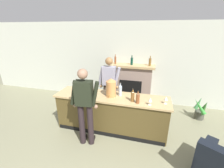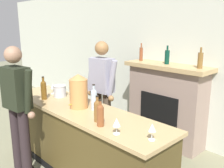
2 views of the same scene
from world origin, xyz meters
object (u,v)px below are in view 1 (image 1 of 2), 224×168
(ice_bucket_steel, at_px, (89,89))
(wine_bottle_rose_blush, at_px, (120,90))
(wine_bottle_merlot_tall, at_px, (133,96))
(wine_glass_by_dispenser, at_px, (108,88))
(person_customer, at_px, (85,105))
(wine_glass_front_left, at_px, (82,87))
(wine_glass_near_bucket, at_px, (150,100))
(wine_bottle_burgundy_dark, at_px, (138,98))
(wine_bottle_riesling_slim, at_px, (83,90))
(copper_dispenser, at_px, (111,87))
(potted_plant_corner, at_px, (200,110))
(fireplace_stone, at_px, (131,84))
(person_bartender, at_px, (109,85))
(wine_glass_mid_counter, at_px, (166,99))

(ice_bucket_steel, xyz_separation_m, wine_bottle_rose_blush, (0.83, -0.01, 0.06))
(wine_bottle_merlot_tall, height_order, wine_glass_by_dispenser, wine_bottle_merlot_tall)
(person_customer, height_order, wine_glass_front_left, person_customer)
(wine_glass_front_left, bearing_deg, ice_bucket_steel, -2.91)
(wine_glass_front_left, bearing_deg, wine_glass_near_bucket, -10.65)
(wine_bottle_burgundy_dark, height_order, wine_bottle_riesling_slim, wine_bottle_riesling_slim)
(copper_dispenser, xyz_separation_m, wine_bottle_riesling_slim, (-0.66, -0.15, -0.07))
(ice_bucket_steel, relative_size, wine_glass_front_left, 1.18)
(wine_bottle_riesling_slim, bearing_deg, wine_bottle_rose_blush, 14.91)
(person_customer, distance_m, wine_glass_front_left, 0.88)
(potted_plant_corner, relative_size, copper_dispenser, 1.46)
(ice_bucket_steel, distance_m, wine_glass_front_left, 0.22)
(wine_bottle_rose_blush, xyz_separation_m, wine_glass_near_bucket, (0.73, -0.31, -0.03))
(fireplace_stone, height_order, wine_bottle_merlot_tall, fireplace_stone)
(person_bartender, distance_m, copper_dispenser, 0.67)
(copper_dispenser, relative_size, wine_bottle_rose_blush, 1.34)
(person_bartender, distance_m, wine_glass_mid_counter, 1.65)
(wine_bottle_riesling_slim, xyz_separation_m, wine_glass_front_left, (-0.17, 0.25, -0.04))
(wine_bottle_rose_blush, bearing_deg, wine_glass_near_bucket, -23.27)
(potted_plant_corner, bearing_deg, wine_bottle_burgundy_dark, -141.93)
(copper_dispenser, distance_m, wine_bottle_riesling_slim, 0.68)
(person_customer, relative_size, ice_bucket_steel, 8.99)
(person_bartender, xyz_separation_m, copper_dispenser, (0.22, -0.61, 0.19))
(potted_plant_corner, bearing_deg, ice_bucket_steel, -160.86)
(ice_bucket_steel, distance_m, wine_bottle_riesling_slim, 0.25)
(wine_bottle_burgundy_dark, bearing_deg, person_customer, -157.22)
(wine_bottle_riesling_slim, bearing_deg, wine_glass_near_bucket, -2.90)
(wine_bottle_riesling_slim, bearing_deg, wine_bottle_merlot_tall, 0.06)
(wine_bottle_merlot_tall, relative_size, wine_glass_by_dispenser, 1.91)
(potted_plant_corner, distance_m, wine_glass_front_left, 3.47)
(fireplace_stone, bearing_deg, wine_bottle_merlot_tall, -81.49)
(wine_glass_by_dispenser, bearing_deg, person_customer, -106.12)
(wine_bottle_merlot_tall, bearing_deg, copper_dispenser, 165.15)
(ice_bucket_steel, xyz_separation_m, wine_glass_near_bucket, (1.56, -0.32, 0.03))
(wine_bottle_burgundy_dark, height_order, wine_bottle_rose_blush, wine_bottle_rose_blush)
(copper_dispenser, relative_size, wine_bottle_burgundy_dark, 1.53)
(person_customer, bearing_deg, potted_plant_corner, 32.78)
(wine_bottle_merlot_tall, bearing_deg, wine_bottle_rose_blush, 145.55)
(wine_bottle_merlot_tall, bearing_deg, ice_bucket_steel, 168.34)
(wine_glass_mid_counter, xyz_separation_m, wine_glass_by_dispenser, (-1.42, 0.29, -0.01))
(person_customer, xyz_separation_m, wine_bottle_burgundy_dark, (1.07, 0.45, 0.10))
(person_bartender, bearing_deg, wine_glass_by_dispenser, -79.57)
(wine_bottle_rose_blush, bearing_deg, copper_dispenser, -157.50)
(wine_bottle_burgundy_dark, bearing_deg, person_bartender, 137.59)
(wine_bottle_burgundy_dark, xyz_separation_m, wine_glass_front_left, (-1.50, 0.31, -0.02))
(fireplace_stone, bearing_deg, potted_plant_corner, -13.46)
(fireplace_stone, distance_m, wine_bottle_rose_blush, 1.61)
(wine_bottle_burgundy_dark, distance_m, wine_glass_front_left, 1.54)
(fireplace_stone, xyz_separation_m, ice_bucket_steel, (-0.90, -1.55, 0.34))
(fireplace_stone, xyz_separation_m, wine_glass_mid_counter, (0.99, -1.72, 0.37))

